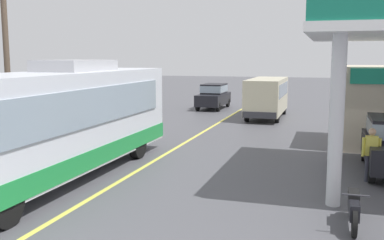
{
  "coord_description": "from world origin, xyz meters",
  "views": [
    {
      "loc": [
        6.03,
        -4.65,
        3.79
      ],
      "look_at": [
        1.5,
        10.0,
        1.6
      ],
      "focal_mm": 41.6,
      "sensor_mm": 36.0,
      "label": 1
    }
  ],
  "objects_px": {
    "minibus_opposing_lane": "(267,94)",
    "car_trailing_behind_bus": "(214,95)",
    "pedestrian_by_shop": "(371,152)",
    "coach_bus_main": "(60,124)",
    "motorcycle_parked_forecourt": "(353,207)"
  },
  "relations": [
    {
      "from": "coach_bus_main",
      "to": "pedestrian_by_shop",
      "type": "height_order",
      "value": "coach_bus_main"
    },
    {
      "from": "minibus_opposing_lane",
      "to": "motorcycle_parked_forecourt",
      "type": "height_order",
      "value": "minibus_opposing_lane"
    },
    {
      "from": "motorcycle_parked_forecourt",
      "to": "pedestrian_by_shop",
      "type": "distance_m",
      "value": 4.08
    },
    {
      "from": "minibus_opposing_lane",
      "to": "pedestrian_by_shop",
      "type": "height_order",
      "value": "minibus_opposing_lane"
    },
    {
      "from": "minibus_opposing_lane",
      "to": "car_trailing_behind_bus",
      "type": "height_order",
      "value": "minibus_opposing_lane"
    },
    {
      "from": "coach_bus_main",
      "to": "motorcycle_parked_forecourt",
      "type": "bearing_deg",
      "value": -10.23
    },
    {
      "from": "coach_bus_main",
      "to": "minibus_opposing_lane",
      "type": "relative_size",
      "value": 1.8
    },
    {
      "from": "coach_bus_main",
      "to": "minibus_opposing_lane",
      "type": "distance_m",
      "value": 16.57
    },
    {
      "from": "minibus_opposing_lane",
      "to": "motorcycle_parked_forecourt",
      "type": "distance_m",
      "value": 18.12
    },
    {
      "from": "coach_bus_main",
      "to": "pedestrian_by_shop",
      "type": "xyz_separation_m",
      "value": [
        9.18,
        2.46,
        -0.79
      ]
    },
    {
      "from": "motorcycle_parked_forecourt",
      "to": "pedestrian_by_shop",
      "type": "xyz_separation_m",
      "value": [
        0.67,
        3.99,
        0.49
      ]
    },
    {
      "from": "pedestrian_by_shop",
      "to": "car_trailing_behind_bus",
      "type": "height_order",
      "value": "car_trailing_behind_bus"
    },
    {
      "from": "coach_bus_main",
      "to": "pedestrian_by_shop",
      "type": "distance_m",
      "value": 9.54
    },
    {
      "from": "car_trailing_behind_bus",
      "to": "pedestrian_by_shop",
      "type": "bearing_deg",
      "value": -61.58
    },
    {
      "from": "car_trailing_behind_bus",
      "to": "coach_bus_main",
      "type": "bearing_deg",
      "value": -89.44
    }
  ]
}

